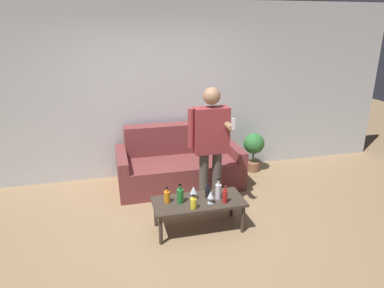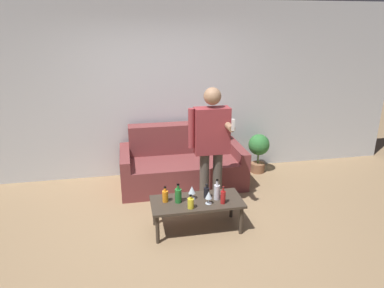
# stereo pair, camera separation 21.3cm
# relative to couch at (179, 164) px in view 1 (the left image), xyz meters

# --- Properties ---
(ground_plane) EXTENTS (16.00, 16.00, 0.00)m
(ground_plane) POSITION_rel_couch_xyz_m (-0.23, -1.50, -0.31)
(ground_plane) COLOR #997A56
(wall_back) EXTENTS (8.00, 0.06, 2.70)m
(wall_back) POSITION_rel_couch_xyz_m (-0.23, 0.50, 1.04)
(wall_back) COLOR silver
(wall_back) RESTS_ON ground_plane
(couch) EXTENTS (1.84, 0.92, 0.88)m
(couch) POSITION_rel_couch_xyz_m (0.00, 0.00, 0.00)
(couch) COLOR brown
(couch) RESTS_ON ground_plane
(coffee_table) EXTENTS (1.08, 0.48, 0.38)m
(coffee_table) POSITION_rel_couch_xyz_m (-0.04, -1.32, 0.03)
(coffee_table) COLOR #3D3328
(coffee_table) RESTS_ON ground_plane
(bottle_orange) EXTENTS (0.06, 0.06, 0.21)m
(bottle_orange) POSITION_rel_couch_xyz_m (0.24, -1.44, 0.15)
(bottle_orange) COLOR #B21E1E
(bottle_orange) RESTS_ON coffee_table
(bottle_green) EXTENTS (0.08, 0.08, 0.23)m
(bottle_green) POSITION_rel_couch_xyz_m (-0.26, -1.32, 0.16)
(bottle_green) COLOR #23752D
(bottle_green) RESTS_ON coffee_table
(bottle_dark) EXTENTS (0.07, 0.07, 0.19)m
(bottle_dark) POSITION_rel_couch_xyz_m (-0.40, -1.27, 0.15)
(bottle_dark) COLOR orange
(bottle_dark) RESTS_ON coffee_table
(bottle_yellow) EXTENTS (0.07, 0.07, 0.25)m
(bottle_yellow) POSITION_rel_couch_xyz_m (0.20, -1.33, 0.17)
(bottle_yellow) COLOR silver
(bottle_yellow) RESTS_ON coffee_table
(bottle_red) EXTENTS (0.07, 0.07, 0.16)m
(bottle_red) POSITION_rel_couch_xyz_m (-0.14, -1.48, 0.14)
(bottle_red) COLOR yellow
(bottle_red) RESTS_ON coffee_table
(bottle_clear) EXTENTS (0.07, 0.07, 0.17)m
(bottle_clear) POSITION_rel_couch_xyz_m (0.09, -1.27, 0.14)
(bottle_clear) COLOR black
(bottle_clear) RESTS_ON coffee_table
(wine_glass_near) EXTENTS (0.08, 0.08, 0.15)m
(wine_glass_near) POSITION_rel_couch_xyz_m (0.08, -1.42, 0.18)
(wine_glass_near) COLOR silver
(wine_glass_near) RESTS_ON coffee_table
(wine_glass_far) EXTENTS (0.08, 0.08, 0.16)m
(wine_glass_far) POSITION_rel_couch_xyz_m (-0.09, -1.26, 0.18)
(wine_glass_far) COLOR silver
(wine_glass_far) RESTS_ON coffee_table
(person_standing_front) EXTENTS (0.52, 0.43, 1.63)m
(person_standing_front) POSITION_rel_couch_xyz_m (0.24, -0.84, 0.64)
(person_standing_front) COLOR brown
(person_standing_front) RESTS_ON ground_plane
(potted_plant) EXTENTS (0.35, 0.35, 0.65)m
(potted_plant) POSITION_rel_couch_xyz_m (1.32, 0.17, 0.10)
(potted_plant) COLOR #936042
(potted_plant) RESTS_ON ground_plane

